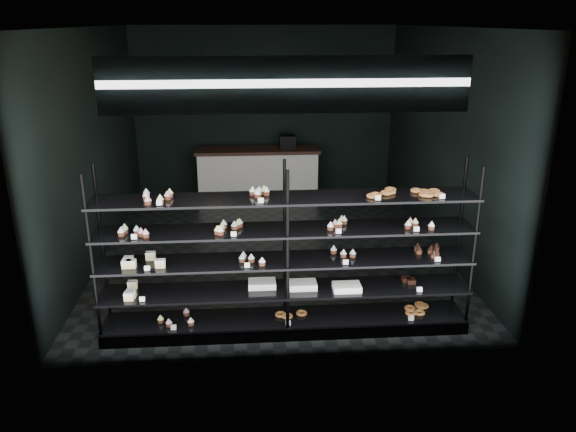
{
  "coord_description": "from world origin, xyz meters",
  "views": [
    {
      "loc": [
        -0.37,
        -7.95,
        3.29
      ],
      "look_at": [
        0.09,
        -1.9,
        1.16
      ],
      "focal_mm": 35.0,
      "sensor_mm": 36.0,
      "label": 1
    }
  ],
  "objects": [
    {
      "name": "signage",
      "position": [
        0.0,
        -2.93,
        2.75
      ],
      "size": [
        3.3,
        0.05,
        0.5
      ],
      "color": "#0D1F42",
      "rests_on": "room"
    },
    {
      "name": "display_shelf",
      "position": [
        0.01,
        -2.45,
        0.63
      ],
      "size": [
        4.0,
        0.5,
        1.91
      ],
      "color": "black",
      "rests_on": "room"
    },
    {
      "name": "pendant_lamp",
      "position": [
        -0.76,
        -1.28,
        2.45
      ],
      "size": [
        0.31,
        0.31,
        0.89
      ],
      "color": "black",
      "rests_on": "room"
    },
    {
      "name": "room",
      "position": [
        0.0,
        0.0,
        1.6
      ],
      "size": [
        5.01,
        6.01,
        3.2
      ],
      "color": "black",
      "rests_on": "ground"
    },
    {
      "name": "service_counter",
      "position": [
        -0.15,
        2.5,
        0.5
      ],
      "size": [
        2.34,
        0.65,
        1.23
      ],
      "color": "beige",
      "rests_on": "room"
    }
  ]
}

